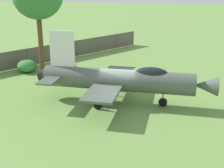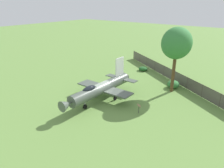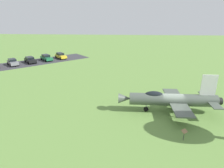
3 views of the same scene
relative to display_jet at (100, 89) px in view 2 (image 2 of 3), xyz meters
The scene contains 7 objects.
ground_plane 1.79m from the display_jet, behind, with size 200.00×200.00×0.00m, color #668E42.
display_jet is the anchor object (origin of this frame).
shade_tree 12.10m from the display_jet, 144.98° to the left, with size 4.60×4.07×9.28m.
perimeter_fence 13.67m from the display_jet, 152.32° to the left, with size 19.31×29.47×1.87m.
shrub_near_fence 15.23m from the display_jet, behind, with size 1.63×1.70×0.77m.
shrub_by_tree 11.95m from the display_jet, 150.20° to the left, with size 1.84×1.81×1.16m.
info_plaque 5.88m from the display_jet, 92.53° to the left, with size 0.72×0.67×1.14m.
Camera 2 is at (19.51, 16.75, 12.38)m, focal length 33.81 mm.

